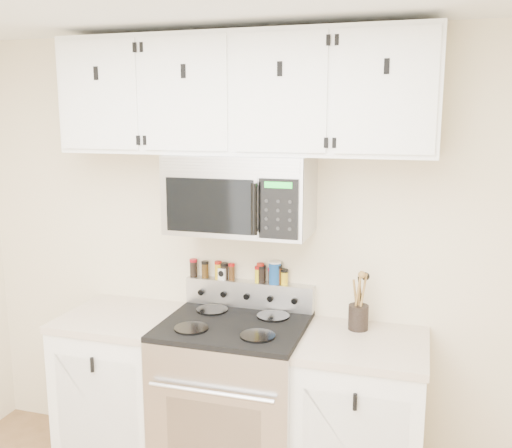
# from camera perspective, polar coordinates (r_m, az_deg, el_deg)

# --- Properties ---
(back_wall) EXTENTS (3.50, 0.01, 2.50)m
(back_wall) POSITION_cam_1_polar(r_m,az_deg,el_deg) (3.30, -0.50, -3.10)
(back_wall) COLOR beige
(back_wall) RESTS_ON floor
(range) EXTENTS (0.76, 0.65, 1.10)m
(range) POSITION_cam_1_polar(r_m,az_deg,el_deg) (3.29, -2.19, -17.40)
(range) COLOR #B7B7BA
(range) RESTS_ON floor
(base_cabinet_left) EXTENTS (0.64, 0.62, 0.92)m
(base_cabinet_left) POSITION_cam_1_polar(r_m,az_deg,el_deg) (3.58, -12.97, -15.69)
(base_cabinet_left) COLOR white
(base_cabinet_left) RESTS_ON floor
(base_cabinet_right) EXTENTS (0.64, 0.62, 0.92)m
(base_cabinet_right) POSITION_cam_1_polar(r_m,az_deg,el_deg) (3.20, 10.44, -19.05)
(base_cabinet_right) COLOR white
(base_cabinet_right) RESTS_ON floor
(microwave) EXTENTS (0.76, 0.44, 0.42)m
(microwave) POSITION_cam_1_polar(r_m,az_deg,el_deg) (3.05, -1.56, 3.02)
(microwave) COLOR #9E9EA3
(microwave) RESTS_ON back_wall
(upper_cabinets) EXTENTS (2.00, 0.35, 0.62)m
(upper_cabinets) POSITION_cam_1_polar(r_m,az_deg,el_deg) (3.05, -1.47, 12.81)
(upper_cabinets) COLOR white
(upper_cabinets) RESTS_ON back_wall
(utensil_crock) EXTENTS (0.11, 0.11, 0.31)m
(utensil_crock) POSITION_cam_1_polar(r_m,az_deg,el_deg) (3.11, 10.20, -8.97)
(utensil_crock) COLOR black
(utensil_crock) RESTS_ON base_cabinet_right
(kitchen_timer) EXTENTS (0.07, 0.06, 0.07)m
(kitchen_timer) POSITION_cam_1_polar(r_m,az_deg,el_deg) (3.35, -3.36, -4.95)
(kitchen_timer) COLOR silver
(kitchen_timer) RESTS_ON range
(salt_canister) EXTENTS (0.07, 0.07, 0.13)m
(salt_canister) POSITION_cam_1_polar(r_m,az_deg,el_deg) (3.25, 1.90, -4.87)
(salt_canister) COLOR #154690
(salt_canister) RESTS_ON range
(spice_jar_0) EXTENTS (0.05, 0.05, 0.11)m
(spice_jar_0) POSITION_cam_1_polar(r_m,az_deg,el_deg) (3.41, -6.27, -4.37)
(spice_jar_0) COLOR black
(spice_jar_0) RESTS_ON range
(spice_jar_1) EXTENTS (0.04, 0.04, 0.10)m
(spice_jar_1) POSITION_cam_1_polar(r_m,az_deg,el_deg) (3.38, -5.12, -4.54)
(spice_jar_1) COLOR #3E290E
(spice_jar_1) RESTS_ON range
(spice_jar_2) EXTENTS (0.04, 0.04, 0.11)m
(spice_jar_2) POSITION_cam_1_polar(r_m,az_deg,el_deg) (3.35, -3.79, -4.60)
(spice_jar_2) COLOR gold
(spice_jar_2) RESTS_ON range
(spice_jar_3) EXTENTS (0.05, 0.05, 0.10)m
(spice_jar_3) POSITION_cam_1_polar(r_m,az_deg,el_deg) (3.34, -3.19, -4.72)
(spice_jar_3) COLOR black
(spice_jar_3) RESTS_ON range
(spice_jar_4) EXTENTS (0.04, 0.04, 0.10)m
(spice_jar_4) POSITION_cam_1_polar(r_m,az_deg,el_deg) (3.33, -2.45, -4.77)
(spice_jar_4) COLOR #442810
(spice_jar_4) RESTS_ON range
(spice_jar_5) EXTENTS (0.04, 0.04, 0.09)m
(spice_jar_5) POSITION_cam_1_polar(r_m,az_deg,el_deg) (3.28, 0.24, -5.03)
(spice_jar_5) COLOR yellow
(spice_jar_5) RESTS_ON range
(spice_jar_6) EXTENTS (0.04, 0.04, 0.11)m
(spice_jar_6) POSITION_cam_1_polar(r_m,az_deg,el_deg) (3.27, 0.44, -4.89)
(spice_jar_6) COLOR black
(spice_jar_6) RESTS_ON range
(spice_jar_7) EXTENTS (0.05, 0.05, 0.10)m
(spice_jar_7) POSITION_cam_1_polar(r_m,az_deg,el_deg) (3.27, 0.57, -5.02)
(spice_jar_7) COLOR black
(spice_jar_7) RESTS_ON range
(spice_jar_8) EXTENTS (0.04, 0.04, 0.09)m
(spice_jar_8) POSITION_cam_1_polar(r_m,az_deg,el_deg) (3.26, 1.56, -5.17)
(spice_jar_8) COLOR #3F290F
(spice_jar_8) RESTS_ON range
(spice_jar_9) EXTENTS (0.05, 0.05, 0.11)m
(spice_jar_9) POSITION_cam_1_polar(r_m,az_deg,el_deg) (3.25, 2.22, -5.06)
(spice_jar_9) COLOR #3D210E
(spice_jar_9) RESTS_ON range
(spice_jar_10) EXTENTS (0.04, 0.04, 0.09)m
(spice_jar_10) POSITION_cam_1_polar(r_m,az_deg,el_deg) (3.24, 2.85, -5.29)
(spice_jar_10) COLOR gold
(spice_jar_10) RESTS_ON range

